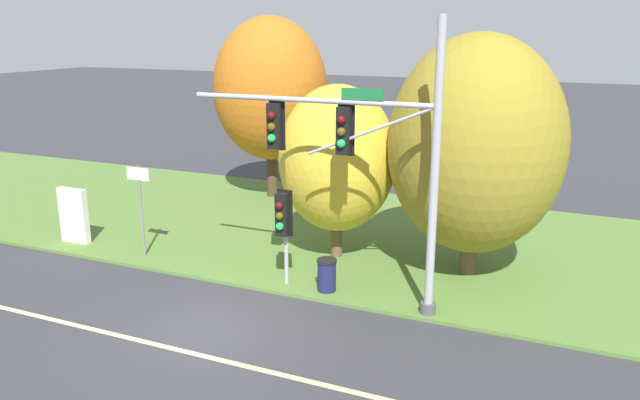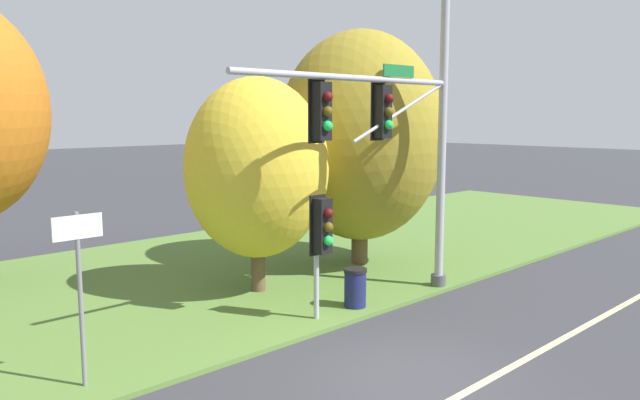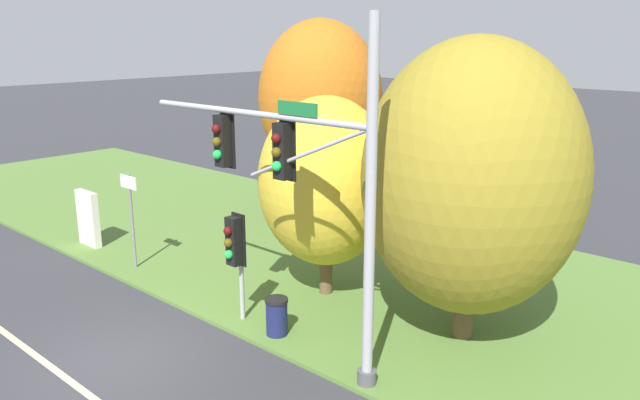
# 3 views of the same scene
# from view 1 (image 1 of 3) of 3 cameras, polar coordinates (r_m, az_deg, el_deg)

# --- Properties ---
(ground_plane) EXTENTS (160.00, 160.00, 0.00)m
(ground_plane) POSITION_cam_1_polar(r_m,az_deg,el_deg) (16.20, -10.54, -11.38)
(ground_plane) COLOR #333338
(lane_stripe) EXTENTS (36.00, 0.16, 0.01)m
(lane_stripe) POSITION_cam_1_polar(r_m,az_deg,el_deg) (15.34, -13.10, -13.13)
(lane_stripe) COLOR beige
(lane_stripe) RESTS_ON ground
(grass_verge) EXTENTS (48.00, 11.50, 0.10)m
(grass_verge) POSITION_cam_1_polar(r_m,az_deg,el_deg) (22.92, 0.97, -2.80)
(grass_verge) COLOR #517533
(grass_verge) RESTS_ON ground
(traffic_signal_mast) EXTENTS (6.96, 0.49, 7.45)m
(traffic_signal_mast) POSITION_cam_1_polar(r_m,az_deg,el_deg) (15.83, 4.09, 4.55)
(traffic_signal_mast) COLOR #9EA0A5
(traffic_signal_mast) RESTS_ON grass_verge
(pedestrian_signal_near_kerb) EXTENTS (0.46, 0.55, 2.81)m
(pedestrian_signal_near_kerb) POSITION_cam_1_polar(r_m,az_deg,el_deg) (17.41, -3.40, -1.75)
(pedestrian_signal_near_kerb) COLOR #9EA0A5
(pedestrian_signal_near_kerb) RESTS_ON grass_verge
(route_sign_post) EXTENTS (0.83, 0.08, 2.98)m
(route_sign_post) POSITION_cam_1_polar(r_m,az_deg,el_deg) (20.53, -16.12, 0.11)
(route_sign_post) COLOR slate
(route_sign_post) RESTS_ON grass_verge
(tree_nearest_road) EXTENTS (4.79, 4.79, 7.63)m
(tree_nearest_road) POSITION_cam_1_polar(r_m,az_deg,el_deg) (26.70, -4.57, 10.05)
(tree_nearest_road) COLOR #423021
(tree_nearest_road) RESTS_ON grass_verge
(tree_left_of_mast) EXTENTS (3.68, 3.68, 5.51)m
(tree_left_of_mast) POSITION_cam_1_polar(r_m,az_deg,el_deg) (19.44, 1.59, 3.78)
(tree_left_of_mast) COLOR brown
(tree_left_of_mast) RESTS_ON grass_verge
(tree_behind_signpost) EXTENTS (5.04, 5.04, 7.06)m
(tree_behind_signpost) POSITION_cam_1_polar(r_m,az_deg,el_deg) (18.42, 14.06, 4.88)
(tree_behind_signpost) COLOR brown
(tree_behind_signpost) RESTS_ON grass_verge
(info_kiosk) EXTENTS (1.10, 0.24, 1.90)m
(info_kiosk) POSITION_cam_1_polar(r_m,az_deg,el_deg) (22.88, -21.58, -1.35)
(info_kiosk) COLOR silver
(info_kiosk) RESTS_ON grass_verge
(trash_bin) EXTENTS (0.56, 0.56, 0.93)m
(trash_bin) POSITION_cam_1_polar(r_m,az_deg,el_deg) (17.56, 0.62, -6.86)
(trash_bin) COLOR #191E4C
(trash_bin) RESTS_ON grass_verge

